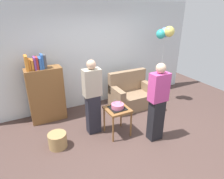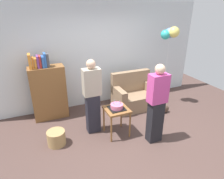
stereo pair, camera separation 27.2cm
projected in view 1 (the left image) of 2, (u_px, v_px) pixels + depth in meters
The scene contains 11 objects.
ground_plane at pixel (134, 140), 4.13m from camera, with size 8.00×8.00×0.00m, color #4C3833.
wall_back at pixel (94, 55), 5.27m from camera, with size 6.00×0.10×2.70m, color silver.
couch at pixel (131, 95), 5.38m from camera, with size 1.10×0.70×0.96m.
bookshelf at pixel (46, 93), 4.63m from camera, with size 0.80×0.36×1.62m.
side_table at pixel (117, 113), 4.15m from camera, with size 0.48×0.48×0.62m.
birthday_cake at pixel (118, 106), 4.09m from camera, with size 0.32×0.32×0.17m.
person_blowing_candles at pixel (93, 97), 4.10m from camera, with size 0.36×0.22×1.63m.
person_holding_cake at pixel (157, 103), 3.88m from camera, with size 0.36×0.22×1.63m.
wicker_basket at pixel (58, 140), 3.89m from camera, with size 0.36×0.36×0.30m, color #A88451.
handbag at pixel (161, 107), 5.23m from camera, with size 0.28×0.14×0.20m, color #473328.
balloon_bunch at pixel (165, 33), 5.05m from camera, with size 0.41×0.39×2.10m.
Camera 1 is at (-1.95, -2.79, 2.61)m, focal length 31.85 mm.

